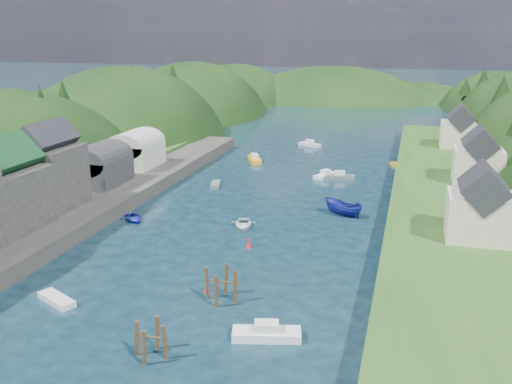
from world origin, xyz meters
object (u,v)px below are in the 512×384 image
(piling_cluster_near, at_px, (151,343))
(channel_buoy_far, at_px, (249,243))
(piling_cluster_far, at_px, (221,287))
(channel_buoy_near, at_px, (207,287))

(piling_cluster_near, relative_size, channel_buoy_far, 3.18)
(piling_cluster_near, relative_size, piling_cluster_far, 0.93)
(channel_buoy_near, bearing_deg, piling_cluster_far, -35.63)
(piling_cluster_far, bearing_deg, channel_buoy_near, 144.37)
(piling_cluster_far, xyz_separation_m, channel_buoy_near, (-1.97, 1.41, -0.84))
(piling_cluster_far, height_order, channel_buoy_near, piling_cluster_far)
(channel_buoy_near, height_order, channel_buoy_far, same)
(piling_cluster_far, height_order, channel_buoy_far, piling_cluster_far)
(channel_buoy_near, bearing_deg, channel_buoy_far, 86.90)
(channel_buoy_near, distance_m, channel_buoy_far, 12.34)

